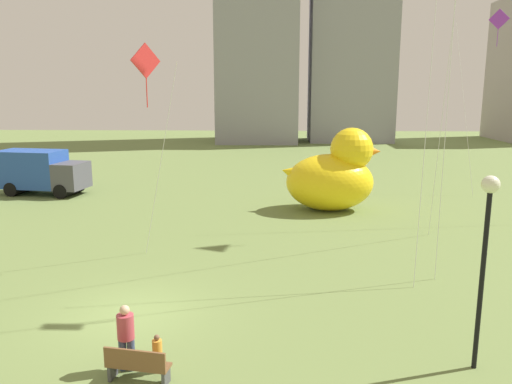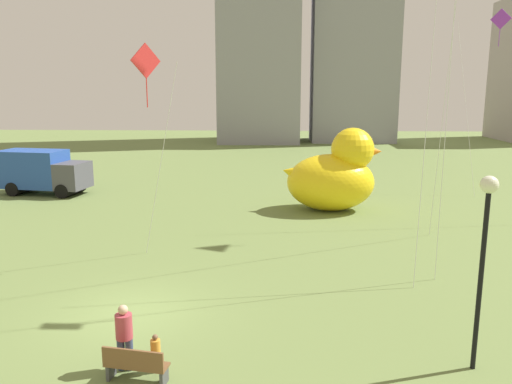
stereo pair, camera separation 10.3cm
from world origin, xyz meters
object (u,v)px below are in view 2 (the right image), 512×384
(kite_red, at_px, (147,68))
(box_truck, at_px, (42,172))
(kite_purple, at_px, (498,27))
(person_adult, at_px, (124,334))
(park_bench, at_px, (135,364))
(lamppost, at_px, (485,232))
(person_child, at_px, (156,351))
(giant_inflatable_duck, at_px, (334,176))

(kite_red, bearing_deg, box_truck, 129.11)
(kite_purple, bearing_deg, person_adult, -127.04)
(park_bench, xyz_separation_m, lamppost, (8.10, 0.99, 3.00))
(park_bench, height_order, lamppost, lamppost)
(park_bench, distance_m, person_child, 0.61)
(person_adult, bearing_deg, lamppost, 2.83)
(person_child, relative_size, giant_inflatable_duck, 0.17)
(person_child, distance_m, kite_purple, 30.62)
(box_truck, height_order, kite_purple, kite_purple)
(person_child, distance_m, giant_inflatable_duck, 18.25)
(kite_purple, bearing_deg, box_truck, -174.97)
(park_bench, height_order, kite_purple, kite_purple)
(person_adult, relative_size, person_child, 1.72)
(park_bench, relative_size, kite_purple, 0.13)
(person_adult, height_order, kite_purple, kite_purple)
(person_adult, bearing_deg, person_child, -6.02)
(kite_red, bearing_deg, lamppost, -37.79)
(person_adult, height_order, kite_red, kite_red)
(box_truck, relative_size, kite_purple, 0.51)
(box_truck, bearing_deg, lamppost, -45.31)
(park_bench, relative_size, box_truck, 0.26)
(lamppost, xyz_separation_m, kite_purple, (9.15, 22.97, 7.16))
(giant_inflatable_duck, relative_size, lamppost, 1.17)
(giant_inflatable_duck, distance_m, kite_purple, 15.22)
(lamppost, distance_m, box_truck, 28.75)
(person_adult, bearing_deg, kite_purple, 52.96)
(kite_red, bearing_deg, person_adult, -81.28)
(person_adult, distance_m, box_truck, 23.86)
(person_adult, relative_size, box_truck, 0.28)
(box_truck, distance_m, kite_red, 17.63)
(person_child, height_order, kite_purple, kite_purple)
(park_bench, relative_size, person_adult, 0.93)
(box_truck, bearing_deg, giant_inflatable_duck, -11.42)
(lamppost, bearing_deg, kite_purple, 68.28)
(lamppost, relative_size, kite_purple, 0.41)
(park_bench, xyz_separation_m, person_adult, (-0.41, 0.57, 0.46))
(giant_inflatable_duck, bearing_deg, person_adult, -111.80)
(park_bench, distance_m, box_truck, 24.57)
(person_child, bearing_deg, lamppost, 3.71)
(box_truck, bearing_deg, kite_purple, 5.03)
(park_bench, bearing_deg, kite_purple, 54.25)
(lamppost, relative_size, box_truck, 0.81)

